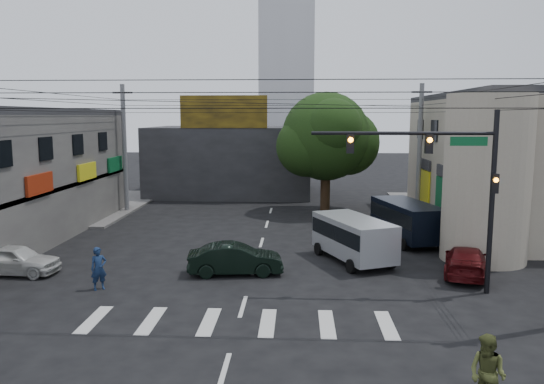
# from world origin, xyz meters

# --- Properties ---
(ground) EXTENTS (160.00, 160.00, 0.00)m
(ground) POSITION_xyz_m (0.00, 0.00, 0.00)
(ground) COLOR black
(ground) RESTS_ON ground
(sidewalk_far_left) EXTENTS (16.00, 16.00, 0.15)m
(sidewalk_far_left) POSITION_xyz_m (-18.00, 18.00, 0.07)
(sidewalk_far_left) COLOR #514F4C
(sidewalk_far_left) RESTS_ON ground
(sidewalk_far_right) EXTENTS (16.00, 16.00, 0.15)m
(sidewalk_far_right) POSITION_xyz_m (18.00, 18.00, 0.07)
(sidewalk_far_right) COLOR #514F4C
(sidewalk_far_right) RESTS_ON ground
(corner_column) EXTENTS (4.00, 4.00, 8.00)m
(corner_column) POSITION_xyz_m (11.00, 4.00, 4.00)
(corner_column) COLOR gray
(corner_column) RESTS_ON ground
(building_far) EXTENTS (14.00, 10.00, 6.00)m
(building_far) POSITION_xyz_m (-4.00, 26.00, 3.00)
(building_far) COLOR #232326
(building_far) RESTS_ON ground
(billboard) EXTENTS (7.00, 0.30, 2.60)m
(billboard) POSITION_xyz_m (-4.00, 21.10, 7.30)
(billboard) COLOR olive
(billboard) RESTS_ON building_far
(tower_distant) EXTENTS (9.00, 9.00, 44.00)m
(tower_distant) POSITION_xyz_m (0.00, 70.00, 22.00)
(tower_distant) COLOR silver
(tower_distant) RESTS_ON ground
(street_tree) EXTENTS (6.40, 6.40, 8.70)m
(street_tree) POSITION_xyz_m (4.00, 17.00, 5.47)
(street_tree) COLOR black
(street_tree) RESTS_ON ground
(traffic_gantry) EXTENTS (7.10, 0.35, 7.20)m
(traffic_gantry) POSITION_xyz_m (7.82, -1.00, 4.83)
(traffic_gantry) COLOR black
(traffic_gantry) RESTS_ON ground
(utility_pole_far_left) EXTENTS (0.32, 0.32, 9.20)m
(utility_pole_far_left) POSITION_xyz_m (-10.50, 16.00, 4.60)
(utility_pole_far_left) COLOR #59595B
(utility_pole_far_left) RESTS_ON ground
(utility_pole_far_right) EXTENTS (0.32, 0.32, 9.20)m
(utility_pole_far_right) POSITION_xyz_m (10.50, 16.00, 4.60)
(utility_pole_far_right) COLOR #59595B
(utility_pole_far_right) RESTS_ON ground
(dark_sedan) EXTENTS (2.44, 4.51, 1.37)m
(dark_sedan) POSITION_xyz_m (-0.75, 1.04, 0.69)
(dark_sedan) COLOR black
(dark_sedan) RESTS_ON ground
(white_compact) EXTENTS (2.11, 4.13, 1.33)m
(white_compact) POSITION_xyz_m (-10.50, 0.55, 0.67)
(white_compact) COLOR beige
(white_compact) RESTS_ON ground
(maroon_sedan) EXTENTS (4.21, 5.36, 1.27)m
(maroon_sedan) POSITION_xyz_m (9.41, 1.42, 0.63)
(maroon_sedan) COLOR #3E080B
(maroon_sedan) RESTS_ON ground
(silver_minivan) EXTENTS (6.42, 5.64, 2.12)m
(silver_minivan) POSITION_xyz_m (4.67, 3.35, 1.06)
(silver_minivan) COLOR #9DA0A5
(silver_minivan) RESTS_ON ground
(navy_van) EXTENTS (6.51, 4.75, 2.20)m
(navy_van) POSITION_xyz_m (8.09, 7.70, 1.10)
(navy_van) COLOR black
(navy_van) RESTS_ON ground
(traffic_officer) EXTENTS (1.03, 1.02, 1.75)m
(traffic_officer) POSITION_xyz_m (-6.00, -1.33, 0.87)
(traffic_officer) COLOR #142648
(traffic_officer) RESTS_ON ground
(pedestrian_olive) EXTENTS (1.63, 1.63, 1.90)m
(pedestrian_olive) POSITION_xyz_m (6.47, -9.70, 0.95)
(pedestrian_olive) COLOR #434A22
(pedestrian_olive) RESTS_ON ground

